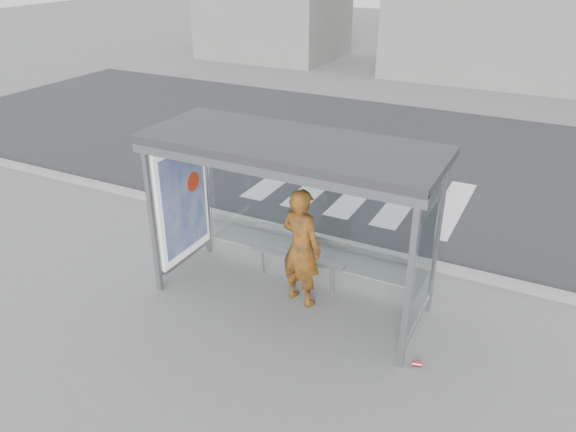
# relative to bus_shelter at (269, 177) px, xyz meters

# --- Properties ---
(ground) EXTENTS (80.00, 80.00, 0.00)m
(ground) POSITION_rel_bus_shelter_xyz_m (0.37, -0.06, -1.98)
(ground) COLOR slate
(ground) RESTS_ON ground
(road) EXTENTS (30.00, 10.00, 0.01)m
(road) POSITION_rel_bus_shelter_xyz_m (0.37, 6.94, -1.98)
(road) COLOR #262628
(road) RESTS_ON ground
(curb) EXTENTS (30.00, 0.18, 0.12)m
(curb) POSITION_rel_bus_shelter_xyz_m (0.37, 1.89, -1.92)
(curb) COLOR gray
(curb) RESTS_ON ground
(crosswalk) EXTENTS (4.55, 3.00, 0.00)m
(crosswalk) POSITION_rel_bus_shelter_xyz_m (-0.13, 4.44, -1.98)
(crosswalk) COLOR silver
(crosswalk) RESTS_ON ground
(bus_shelter) EXTENTS (4.25, 1.65, 2.62)m
(bus_shelter) POSITION_rel_bus_shelter_xyz_m (0.00, 0.00, 0.00)
(bus_shelter) COLOR gray
(bus_shelter) RESTS_ON ground
(building_center) EXTENTS (8.00, 5.00, 5.00)m
(building_center) POSITION_rel_bus_shelter_xyz_m (0.37, 17.94, 0.52)
(building_center) COLOR gray
(building_center) RESTS_ON ground
(person) EXTENTS (0.78, 0.60, 1.90)m
(person) POSITION_rel_bus_shelter_xyz_m (0.53, -0.01, -1.03)
(person) COLOR red
(person) RESTS_ON ground
(bench) EXTENTS (1.64, 0.31, 0.85)m
(bench) POSITION_rel_bus_shelter_xyz_m (0.24, 0.44, -1.48)
(bench) COLOR gray
(bench) RESTS_ON ground
(soda_can) EXTENTS (0.14, 0.10, 0.07)m
(soda_can) POSITION_rel_bus_shelter_xyz_m (2.57, -0.66, -1.95)
(soda_can) COLOR #C93B4E
(soda_can) RESTS_ON ground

